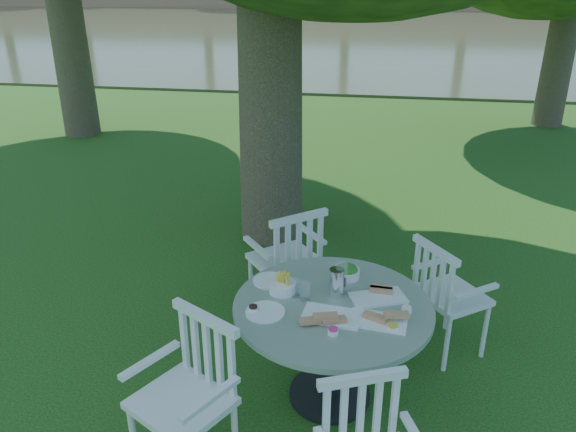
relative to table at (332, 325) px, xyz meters
name	(u,v)px	position (x,y,z in m)	size (l,w,h in m)	color
ground	(284,316)	(-0.47, 0.91, -0.59)	(140.00, 140.00, 0.00)	#10370B
table	(332,325)	(0.00, 0.00, 0.00)	(1.29, 1.29, 0.75)	black
chair_ne	(442,291)	(0.76, 0.63, -0.05)	(0.63, 0.64, 0.93)	silver
chair_nw	(291,257)	(-0.41, 0.89, 0.00)	(0.69, 0.69, 1.00)	silver
chair_sw	(194,384)	(-0.72, -0.67, -0.02)	(0.66, 0.65, 0.98)	silver
tableware	(326,291)	(-0.06, 0.08, 0.20)	(1.07, 0.80, 0.21)	white
river	(368,33)	(-0.47, 23.91, -0.59)	(100.00, 28.00, 0.12)	#353B23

